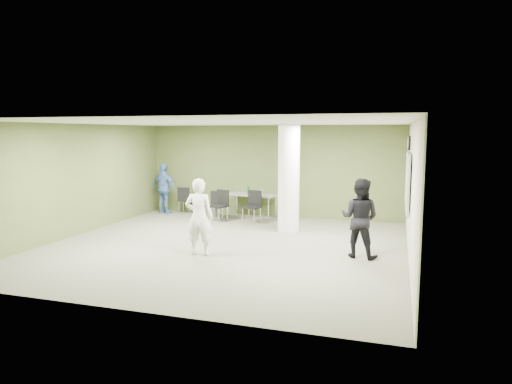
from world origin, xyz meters
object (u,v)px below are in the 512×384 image
(chair_back_left, at_px, (185,198))
(woman_white, at_px, (199,217))
(man_black, at_px, (360,218))
(folding_table, at_px, (252,196))
(man_blue, at_px, (164,188))

(chair_back_left, height_order, woman_white, woman_white)
(man_black, bearing_deg, chair_back_left, -19.48)
(folding_table, xyz_separation_m, man_black, (3.49, -3.59, 0.15))
(folding_table, xyz_separation_m, woman_white, (0.25, -4.42, 0.14))
(chair_back_left, xyz_separation_m, man_blue, (-0.64, -0.17, 0.31))
(folding_table, distance_m, man_black, 5.01)
(folding_table, bearing_deg, man_black, -35.75)
(chair_back_left, bearing_deg, folding_table, 176.77)
(folding_table, xyz_separation_m, man_blue, (-2.90, -0.14, 0.13))
(folding_table, height_order, woman_white, woman_white)
(woman_white, height_order, man_blue, woman_white)
(woman_white, height_order, man_black, man_black)
(folding_table, relative_size, man_black, 0.98)
(chair_back_left, xyz_separation_m, man_black, (5.75, -3.62, 0.33))
(folding_table, bearing_deg, man_blue, -167.13)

